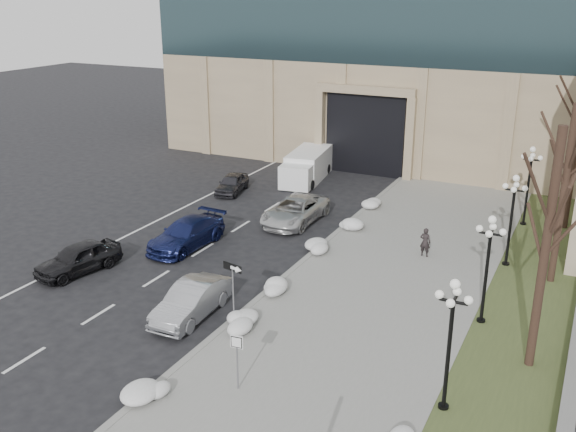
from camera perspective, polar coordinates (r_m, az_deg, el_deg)
name	(u,v)px	position (r m, az deg, el deg)	size (l,w,h in m)	color
sidewalk	(382,286)	(30.44, 8.36, -6.13)	(9.00, 40.00, 0.12)	gray
curb	(295,268)	(31.94, 0.67, -4.62)	(0.30, 40.00, 0.14)	gray
grass_strip	(528,315)	(29.38, 20.58, -8.28)	(4.00, 40.00, 0.10)	#3D4924
car_a	(78,258)	(32.98, -18.15, -3.58)	(1.74, 4.33, 1.47)	black
car_b	(191,301)	(27.54, -8.58, -7.48)	(1.56, 4.47, 1.47)	#9B9DA2
car_c	(186,234)	(34.78, -9.02, -1.58)	(2.10, 5.16, 1.50)	navy
car_d	(295,210)	(37.96, 0.64, 0.51)	(2.52, 5.46, 1.52)	silver
car_e	(232,183)	(43.83, -5.01, 2.91)	(1.51, 3.74, 1.28)	#333237
pedestrian	(425,242)	(33.62, 12.10, -2.28)	(0.56, 0.37, 1.54)	black
box_truck	(306,167)	(46.47, 1.65, 4.39)	(3.13, 6.70, 2.05)	white
one_way_sign	(235,276)	(26.03, -4.70, -5.30)	(1.01, 0.39, 2.71)	slate
keep_sign	(237,351)	(22.19, -4.56, -11.86)	(0.47, 0.10, 2.19)	slate
snow_clump_b	(148,394)	(22.83, -12.36, -15.23)	(1.10, 1.60, 0.36)	silver
snow_clump_c	(240,325)	(26.42, -4.31, -9.60)	(1.10, 1.60, 0.36)	silver
snow_clump_d	(278,288)	(29.38, -0.94, -6.38)	(1.10, 1.60, 0.36)	silver
snow_clump_e	(316,248)	(33.73, 2.54, -2.85)	(1.10, 1.60, 0.36)	silver
snow_clump_f	(347,226)	(36.89, 5.29, -0.91)	(1.10, 1.60, 0.36)	silver
snow_clump_g	(371,203)	(40.97, 7.38, 1.12)	(1.10, 1.60, 0.36)	silver
lamppost_a	(451,328)	(21.11, 14.28, -9.63)	(1.18, 1.18, 4.76)	black
lamppost_b	(488,255)	(26.93, 17.38, -3.36)	(1.18, 1.18, 4.76)	black
lamppost_c	(513,208)	(33.00, 19.33, 0.64)	(1.18, 1.18, 4.76)	black
lamppost_d	(529,175)	(39.21, 20.67, 3.39)	(1.18, 1.18, 4.76)	black
tree_near	(550,218)	(23.45, 22.26, -0.16)	(3.20, 3.20, 9.00)	black
tree_mid	(567,170)	(31.22, 23.55, 3.73)	(3.20, 3.20, 8.50)	black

